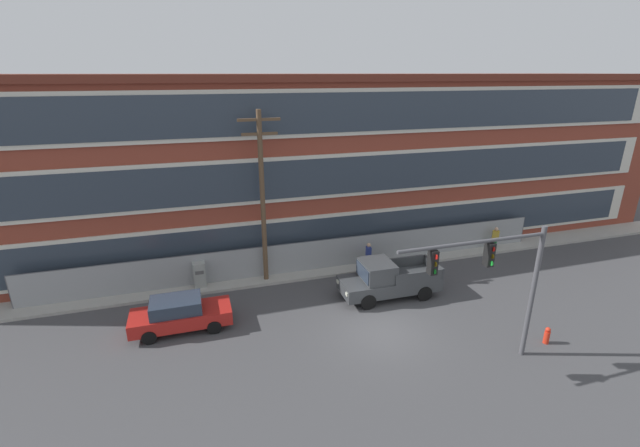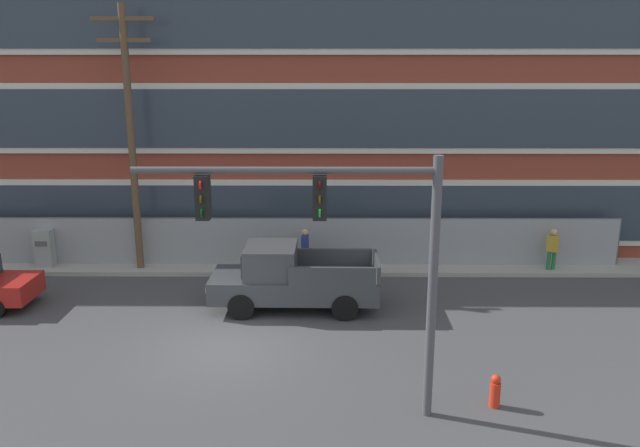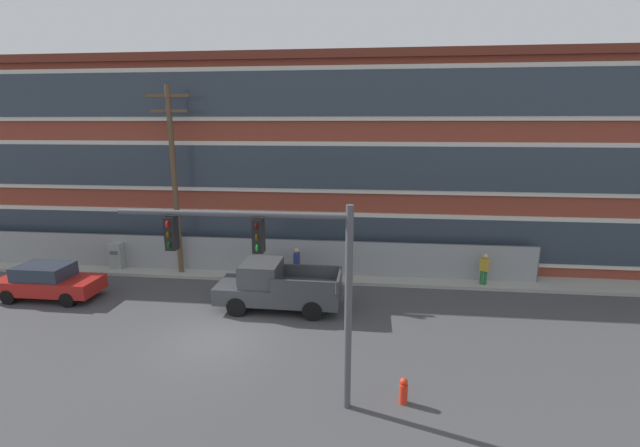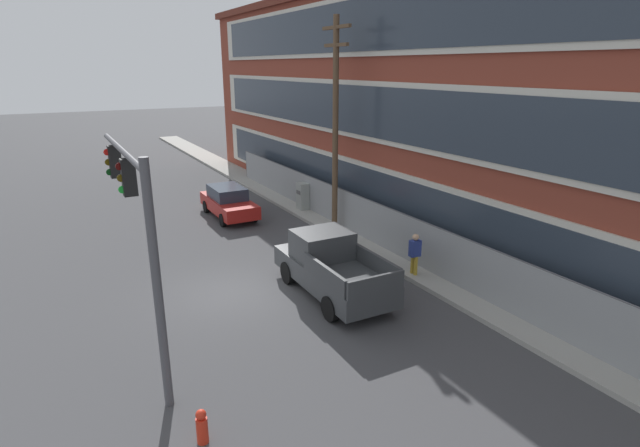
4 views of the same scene
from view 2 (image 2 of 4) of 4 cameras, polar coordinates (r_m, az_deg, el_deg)
name	(u,v)px [view 2 (image 2 of 4)]	position (r m, az deg, el deg)	size (l,w,h in m)	color
ground_plane	(224,350)	(17.26, -8.81, -11.35)	(160.00, 160.00, 0.00)	#424244
sidewalk_building_side	(252,267)	(23.57, -6.22, -3.93)	(80.00, 1.87, 0.16)	#9E9B93
brick_mill_building	(284,109)	(28.08, -3.31, 10.43)	(48.69, 10.18, 11.05)	brown
chain_link_fence	(212,242)	(23.60, -9.80, -1.72)	(30.29, 0.06, 1.95)	gray
traffic_signal_mast	(344,234)	(12.66, 2.18, -0.96)	(6.19, 0.43, 5.70)	#4C4C51
pickup_truck_dark_grey	(291,279)	(19.49, -2.70, -5.08)	(5.26, 2.17, 2.04)	#383A3D
utility_pole_near_corner	(131,132)	(23.03, -16.92, 8.00)	(2.15, 0.26, 9.43)	brown
electrical_cabinet	(45,250)	(25.24, -23.87, -2.22)	(0.63, 0.51, 1.55)	#939993
pedestrian_near_cabinet	(305,248)	(22.60, -1.38, -2.28)	(0.32, 0.42, 1.69)	#B7932D
pedestrian_by_fence	(552,248)	(24.14, 20.48, -2.11)	(0.47, 0.41, 1.69)	#236B38
fire_hydrant	(495,391)	(14.87, 15.72, -14.53)	(0.24, 0.24, 0.78)	red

